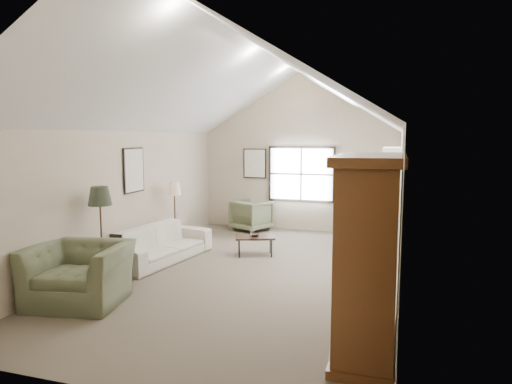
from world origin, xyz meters
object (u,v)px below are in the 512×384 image
(armoire, at_px, (369,255))
(side_table, at_px, (116,269))
(armchair_near, at_px, (79,274))
(side_chair, at_px, (358,216))
(coffee_table, at_px, (255,246))
(sofa, at_px, (160,244))
(armchair_far, at_px, (252,215))

(armoire, relative_size, side_table, 3.77)
(armoire, bearing_deg, armchair_near, 176.00)
(armoire, relative_size, side_chair, 2.02)
(coffee_table, bearing_deg, sofa, -151.06)
(side_table, height_order, side_chair, side_chair)
(armoire, relative_size, sofa, 0.95)
(sofa, xyz_separation_m, armchair_near, (-0.01, -2.35, 0.09))
(sofa, relative_size, armchair_far, 2.70)
(sofa, distance_m, armchair_far, 3.40)
(sofa, bearing_deg, coffee_table, -52.16)
(coffee_table, xyz_separation_m, side_chair, (1.84, 2.24, 0.34))
(sofa, relative_size, side_chair, 2.14)
(sofa, xyz_separation_m, coffee_table, (1.64, 0.91, -0.14))
(sofa, height_order, armchair_far, armchair_far)
(armoire, height_order, side_table, armoire)
(armchair_near, relative_size, armchair_far, 1.53)
(armchair_near, distance_m, side_table, 0.77)
(armoire, xyz_separation_m, side_table, (-3.98, 1.04, -0.81))
(coffee_table, bearing_deg, side_table, -121.58)
(armchair_near, bearing_deg, side_chair, 47.23)
(sofa, height_order, coffee_table, sofa)
(sofa, xyz_separation_m, armchair_far, (0.80, 3.30, 0.05))
(sofa, height_order, side_chair, side_chair)
(sofa, xyz_separation_m, side_table, (0.10, -1.60, -0.05))
(armchair_near, distance_m, armchair_far, 5.71)
(side_table, relative_size, side_chair, 0.54)
(armoire, distance_m, side_table, 4.19)
(armchair_near, relative_size, coffee_table, 1.68)
(armoire, relative_size, armchair_near, 1.66)
(coffee_table, distance_m, side_table, 2.94)
(coffee_table, relative_size, side_table, 1.35)
(armchair_far, height_order, side_chair, side_chair)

